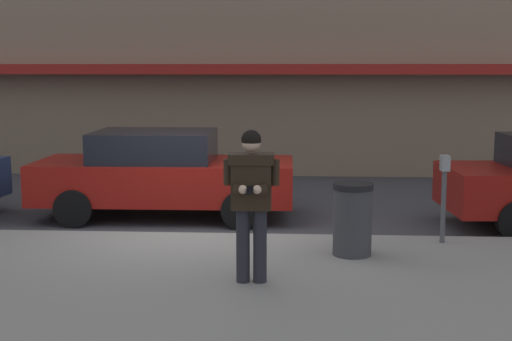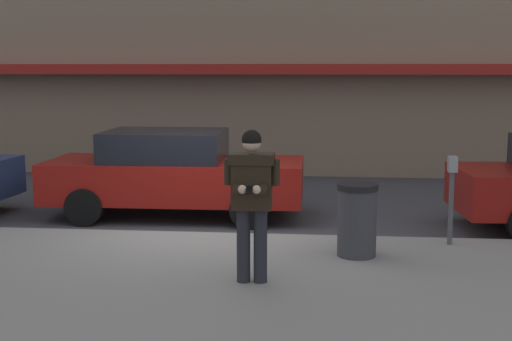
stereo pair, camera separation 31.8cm
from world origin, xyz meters
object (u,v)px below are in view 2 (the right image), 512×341
object	(u,v)px
parked_sedan_mid	(173,173)
trash_bin	(357,220)
man_texting_on_phone	(252,189)
parking_meter	(452,187)

from	to	relation	value
parked_sedan_mid	trash_bin	xyz separation A→B (m)	(3.13, -2.90, -0.16)
man_texting_on_phone	trash_bin	xyz separation A→B (m)	(1.27, 1.32, -0.62)
man_texting_on_phone	parking_meter	world-z (taller)	man_texting_on_phone
parked_sedan_mid	trash_bin	size ratio (longest dim) A/B	4.62
parked_sedan_mid	parking_meter	bearing A→B (deg)	-25.48
man_texting_on_phone	trash_bin	size ratio (longest dim) A/B	1.84
man_texting_on_phone	parking_meter	xyz separation A→B (m)	(2.62, 2.08, -0.28)
parked_sedan_mid	man_texting_on_phone	world-z (taller)	man_texting_on_phone
parking_meter	trash_bin	distance (m)	1.59
man_texting_on_phone	parking_meter	size ratio (longest dim) A/B	1.42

